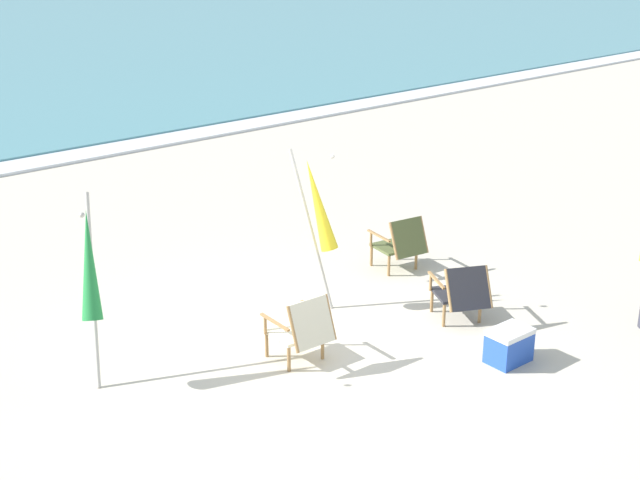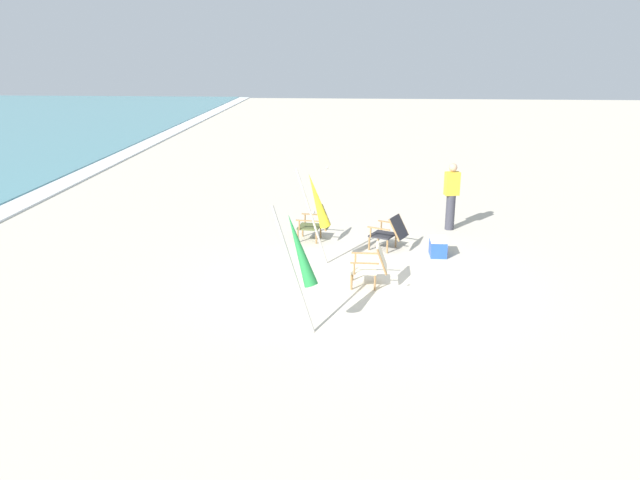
% 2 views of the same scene
% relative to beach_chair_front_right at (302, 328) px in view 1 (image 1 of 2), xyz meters
% --- Properties ---
extents(ground_plane, '(80.00, 80.00, 0.00)m').
position_rel_beach_chair_front_right_xyz_m(ground_plane, '(0.29, 0.06, -0.43)').
color(ground_plane, beige).
extents(surf_band, '(80.00, 1.10, 0.06)m').
position_rel_beach_chair_front_right_xyz_m(surf_band, '(0.29, 9.87, -0.40)').
color(surf_band, white).
rests_on(surf_band, ground).
extents(beach_chair_front_right, '(0.61, 0.70, 0.82)m').
position_rel_beach_chair_front_right_xyz_m(beach_chair_front_right, '(0.00, 0.00, 0.00)').
color(beach_chair_front_right, beige).
rests_on(beach_chair_front_right, ground).
extents(beach_chair_front_left, '(0.85, 0.93, 0.78)m').
position_rel_beach_chair_front_right_xyz_m(beach_chair_front_left, '(2.14, -0.43, -0.01)').
color(beach_chair_front_left, '#28282D').
rests_on(beach_chair_front_left, ground).
extents(beach_chair_mid_center, '(0.67, 0.78, 0.81)m').
position_rel_beach_chair_front_right_xyz_m(beach_chair_mid_center, '(2.71, 1.24, -0.00)').
color(beach_chair_mid_center, '#515B33').
rests_on(beach_chair_mid_center, ground).
extents(umbrella_furled_green, '(0.53, 0.81, 1.99)m').
position_rel_beach_chair_front_right_xyz_m(umbrella_furled_green, '(-1.91, 1.16, 0.87)').
color(umbrella_furled_green, '#B7B2A8').
rests_on(umbrella_furled_green, ground).
extents(umbrella_furled_yellow, '(0.38, 0.72, 2.04)m').
position_rel_beach_chair_front_right_xyz_m(umbrella_furled_yellow, '(1.12, 1.10, 0.90)').
color(umbrella_furled_yellow, '#B7B2A8').
rests_on(umbrella_furled_yellow, ground).
extents(cooler_box, '(0.49, 0.35, 0.40)m').
position_rel_beach_chair_front_right_xyz_m(cooler_box, '(1.82, -1.44, -0.23)').
color(cooler_box, blue).
rests_on(cooler_box, ground).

